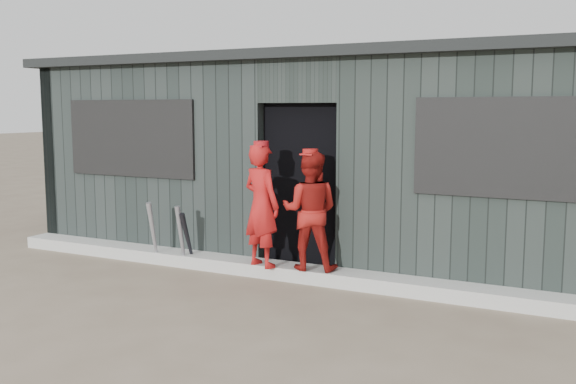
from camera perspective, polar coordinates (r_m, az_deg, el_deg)
The scene contains 9 objects.
ground at distance 5.94m, azimuth -7.92°, elevation -11.64°, with size 80.00×80.00×0.00m, color #6D5D4B.
curb at distance 7.43m, azimuth 0.07°, elevation -7.08°, with size 8.00×0.36×0.15m, color #ABACA6.
bat_left at distance 8.15m, azimuth -11.88°, elevation -3.61°, with size 0.07×0.07×0.80m, color #9C9CA4.
bat_mid at distance 7.94m, azimuth -9.47°, elevation -3.94°, with size 0.07×0.07×0.77m, color gray.
bat_right at distance 7.97m, azimuth -8.89°, elevation -4.19°, with size 0.07×0.07×0.70m, color black.
player_red_left at distance 7.24m, azimuth -2.37°, elevation -1.19°, with size 0.51×0.34×1.40m, color #B21616.
player_red_right at distance 7.11m, azimuth 1.97°, elevation -1.68°, with size 0.64×0.50×1.32m, color maroon.
player_grey_back at distance 7.67m, azimuth 6.87°, elevation -2.61°, with size 0.59×0.39×1.21m, color silver.
dugout at distance 8.76m, azimuth 4.98°, elevation 3.15°, with size 8.30×3.30×2.62m.
Camera 1 is at (3.20, -4.62, 1.93)m, focal length 40.00 mm.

